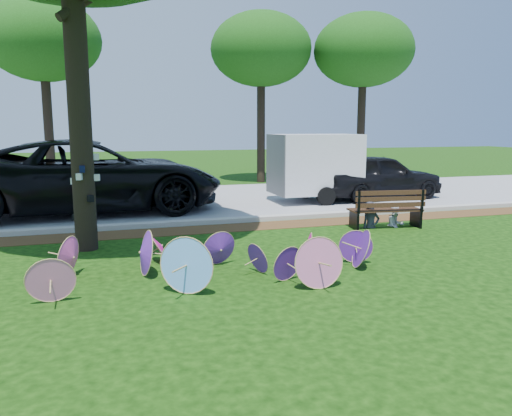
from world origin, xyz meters
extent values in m
plane|color=black|center=(0.00, 0.00, 0.00)|extent=(90.00, 90.00, 0.00)
cube|color=#472D16|center=(0.00, 4.50, 0.01)|extent=(90.00, 1.00, 0.01)
cube|color=#B7B5AD|center=(0.00, 5.20, 0.06)|extent=(90.00, 0.30, 0.12)
cube|color=gray|center=(0.00, 9.35, 0.01)|extent=(90.00, 8.00, 0.01)
cylinder|color=black|center=(-2.74, 3.27, 3.01)|extent=(0.44, 0.44, 6.02)
cone|color=#6326A3|center=(0.41, 0.06, 0.30)|extent=(0.64, 0.41, 0.61)
cone|color=#6326A3|center=(-0.41, 1.27, 0.33)|extent=(0.71, 0.42, 0.66)
cone|color=#64A9FF|center=(-1.20, -0.03, 0.44)|extent=(0.82, 0.65, 0.89)
cone|color=#6326A3|center=(2.02, 0.72, 0.32)|extent=(0.63, 0.39, 0.63)
cone|color=#D46A9F|center=(0.77, -0.37, 0.41)|extent=(0.82, 0.25, 0.83)
cone|color=#6326A3|center=(-1.78, 1.07, 0.39)|extent=(0.35, 0.81, 0.79)
cone|color=#6326A3|center=(0.13, 0.62, 0.28)|extent=(0.40, 0.60, 0.55)
cone|color=#D61285|center=(1.01, 0.66, 0.33)|extent=(0.38, 0.68, 0.66)
cone|color=#FF51AE|center=(-2.94, 1.35, 0.35)|extent=(0.49, 0.73, 0.72)
cone|color=#D46A9F|center=(-3.14, 0.11, 0.35)|extent=(0.71, 0.28, 0.70)
cone|color=#6326A3|center=(2.01, 0.41, 0.36)|extent=(0.51, 0.79, 0.71)
cone|color=#D61285|center=(-1.41, 1.83, 0.31)|extent=(0.43, 0.65, 0.58)
imported|color=black|center=(-2.71, 7.96, 1.06)|extent=(7.77, 3.84, 2.12)
imported|color=black|center=(6.76, 7.92, 0.78)|extent=(4.75, 2.27, 1.57)
cube|color=silver|center=(4.40, 7.90, 1.27)|extent=(2.77, 1.76, 2.54)
imported|color=#343747|center=(3.95, 3.49, 0.64)|extent=(0.47, 0.32, 1.28)
imported|color=silver|center=(4.65, 3.49, 0.51)|extent=(0.52, 0.41, 1.02)
cylinder|color=black|center=(-4.29, 14.23, 2.50)|extent=(0.36, 0.36, 5.00)
ellipsoid|color=#163B0D|center=(-4.29, 14.23, 5.80)|extent=(4.40, 4.40, 3.20)
cylinder|color=black|center=(4.51, 14.13, 2.50)|extent=(0.36, 0.36, 5.00)
ellipsoid|color=#163B0D|center=(4.51, 14.13, 5.80)|extent=(4.40, 4.40, 3.20)
cylinder|color=black|center=(8.91, 13.07, 2.50)|extent=(0.36, 0.36, 5.00)
ellipsoid|color=#163B0D|center=(8.91, 13.07, 5.80)|extent=(4.40, 4.40, 3.20)
camera|label=1|loc=(-2.39, -7.27, 2.49)|focal=35.00mm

